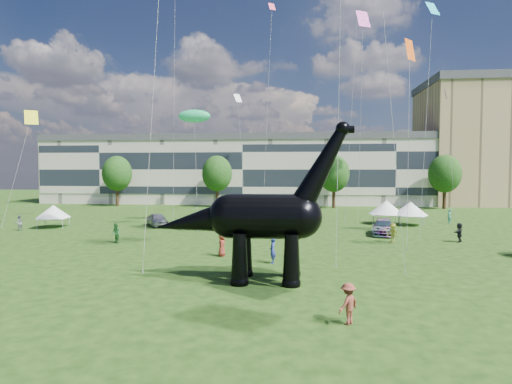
{
  "coord_description": "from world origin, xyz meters",
  "views": [
    {
      "loc": [
        2.08,
        -19.99,
        6.47
      ],
      "look_at": [
        -0.72,
        8.0,
        5.0
      ],
      "focal_mm": 30.0,
      "sensor_mm": 36.0,
      "label": 1
    }
  ],
  "objects": [
    {
      "name": "gazebo_left",
      "position": [
        -25.33,
        25.26,
        1.76
      ],
      "size": [
        4.37,
        4.37,
        2.51
      ],
      "rotation": [
        0.0,
        0.0,
        0.25
      ],
      "color": "white",
      "rests_on": "ground"
    },
    {
      "name": "ground",
      "position": [
        0.0,
        0.0,
        0.0
      ],
      "size": [
        220.0,
        220.0,
        0.0
      ],
      "primitive_type": "plane",
      "color": "#16330C",
      "rests_on": "ground"
    },
    {
      "name": "gazebo_near",
      "position": [
        15.03,
        31.07,
        1.92
      ],
      "size": [
        5.04,
        5.04,
        2.74
      ],
      "rotation": [
        0.0,
        0.0,
        -0.35
      ],
      "color": "white",
      "rests_on": "ground"
    },
    {
      "name": "tree_far_left",
      "position": [
        -30.0,
        53.0,
        6.29
      ],
      "size": [
        5.2,
        5.2,
        9.44
      ],
      "color": "#382314",
      "rests_on": "ground"
    },
    {
      "name": "car_grey",
      "position": [
        -8.33,
        25.34,
        0.82
      ],
      "size": [
        5.29,
        3.1,
        1.65
      ],
      "primitive_type": "imported",
      "rotation": [
        0.0,
        0.0,
        1.28
      ],
      "color": "gray",
      "rests_on": "ground"
    },
    {
      "name": "tree_mid_left",
      "position": [
        -12.0,
        53.0,
        6.29
      ],
      "size": [
        5.2,
        5.2,
        9.44
      ],
      "color": "#382314",
      "rests_on": "ground"
    },
    {
      "name": "visitors",
      "position": [
        -0.97,
        15.84,
        0.86
      ],
      "size": [
        48.28,
        36.03,
        1.8
      ],
      "color": "#8D4F46",
      "rests_on": "ground"
    },
    {
      "name": "car_white",
      "position": [
        -8.0,
        25.41,
        0.81
      ],
      "size": [
        6.14,
        3.43,
        1.62
      ],
      "primitive_type": "imported",
      "rotation": [
        0.0,
        0.0,
        1.44
      ],
      "color": "silver",
      "rests_on": "ground"
    },
    {
      "name": "apartment_block",
      "position": [
        40.0,
        65.0,
        11.0
      ],
      "size": [
        28.0,
        18.0,
        22.0
      ],
      "primitive_type": "cube",
      "color": "tan",
      "rests_on": "ground"
    },
    {
      "name": "dinosaur_sculpture",
      "position": [
        -0.26,
        4.59,
        3.6
      ],
      "size": [
        11.6,
        3.2,
        9.54
      ],
      "rotation": [
        0.0,
        0.0,
        -0.0
      ],
      "color": "black",
      "rests_on": "ground"
    },
    {
      "name": "tree_far_right",
      "position": [
        26.0,
        53.0,
        6.29
      ],
      "size": [
        5.2,
        5.2,
        9.44
      ],
      "color": "#382314",
      "rests_on": "ground"
    },
    {
      "name": "car_dark",
      "position": [
        10.48,
        23.28,
        0.74
      ],
      "size": [
        3.06,
        5.43,
        1.48
      ],
      "primitive_type": "imported",
      "rotation": [
        0.0,
        0.0,
        -0.2
      ],
      "color": "#595960",
      "rests_on": "ground"
    },
    {
      "name": "car_silver",
      "position": [
        -14.01,
        27.28,
        0.76
      ],
      "size": [
        3.86,
        4.72,
        1.51
      ],
      "primitive_type": "imported",
      "rotation": [
        0.0,
        0.0,
        0.55
      ],
      "color": "#A7A7AC",
      "rests_on": "ground"
    },
    {
      "name": "gazebo_far",
      "position": [
        12.48,
        31.94,
        1.98
      ],
      "size": [
        4.76,
        4.76,
        2.81
      ],
      "rotation": [
        0.0,
        0.0,
        -0.2
      ],
      "color": "white",
      "rests_on": "ground"
    },
    {
      "name": "tree_mid_right",
      "position": [
        8.0,
        53.0,
        6.29
      ],
      "size": [
        5.2,
        5.2,
        9.44
      ],
      "color": "#382314",
      "rests_on": "ground"
    },
    {
      "name": "terrace_row",
      "position": [
        -8.0,
        62.0,
        6.0
      ],
      "size": [
        78.0,
        11.0,
        12.0
      ],
      "primitive_type": "cube",
      "color": "beige",
      "rests_on": "ground"
    }
  ]
}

